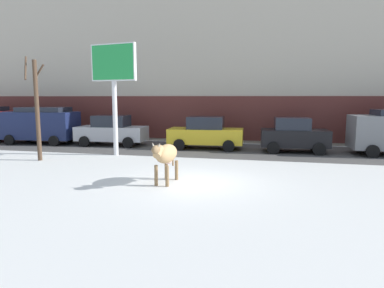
{
  "coord_description": "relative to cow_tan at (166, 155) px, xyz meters",
  "views": [
    {
      "loc": [
        2.56,
        -11.42,
        2.96
      ],
      "look_at": [
        -0.44,
        1.75,
        1.1
      ],
      "focal_mm": 32.19,
      "sensor_mm": 36.0,
      "label": 1
    }
  ],
  "objects": [
    {
      "name": "ground_plane",
      "position": [
        0.89,
        0.32,
        -0.99
      ],
      "size": [
        120.0,
        120.0,
        0.0
      ],
      "primitive_type": "plane",
      "color": "white"
    },
    {
      "name": "road_strip",
      "position": [
        0.89,
        7.83,
        -0.99
      ],
      "size": [
        60.0,
        5.6,
        0.01
      ],
      "primitive_type": "cube",
      "color": "#514F4C",
      "rests_on": "ground"
    },
    {
      "name": "building_facade",
      "position": [
        0.89,
        13.9,
        5.49
      ],
      "size": [
        44.0,
        6.1,
        13.0
      ],
      "color": "#BCB29E",
      "rests_on": "ground"
    },
    {
      "name": "cow_tan",
      "position": [
        0.0,
        0.0,
        0.0
      ],
      "size": [
        0.68,
        1.91,
        1.54
      ],
      "color": "tan",
      "rests_on": "ground"
    },
    {
      "name": "billboard",
      "position": [
        -4.22,
        5.01,
        3.32
      ],
      "size": [
        2.52,
        0.61,
        5.56
      ],
      "color": "silver",
      "rests_on": "ground"
    },
    {
      "name": "car_navy_van",
      "position": [
        -10.74,
        7.95,
        0.25
      ],
      "size": [
        4.69,
        2.3,
        2.32
      ],
      "color": "#19234C",
      "rests_on": "ground"
    },
    {
      "name": "car_silver_sedan",
      "position": [
        -6.0,
        8.22,
        -0.09
      ],
      "size": [
        4.28,
        2.15,
        1.84
      ],
      "color": "#B7BABF",
      "rests_on": "ground"
    },
    {
      "name": "car_yellow_sedan",
      "position": [
        -0.12,
        8.1,
        -0.09
      ],
      "size": [
        4.28,
        2.15,
        1.84
      ],
      "color": "gold",
      "rests_on": "ground"
    },
    {
      "name": "car_black_hatchback",
      "position": [
        4.7,
        7.96,
        -0.07
      ],
      "size": [
        3.58,
        2.06,
        1.86
      ],
      "color": "black",
      "rests_on": "ground"
    },
    {
      "name": "pedestrian_near_billboard",
      "position": [
        6.66,
        11.1,
        -0.11
      ],
      "size": [
        0.36,
        0.24,
        1.73
      ],
      "color": "#282833",
      "rests_on": "ground"
    },
    {
      "name": "pedestrian_by_cars",
      "position": [
        -6.25,
        11.1,
        -0.11
      ],
      "size": [
        0.36,
        0.24,
        1.73
      ],
      "color": "#282833",
      "rests_on": "ground"
    },
    {
      "name": "pedestrian_far_left",
      "position": [
        7.7,
        11.1,
        -0.11
      ],
      "size": [
        0.36,
        0.24,
        1.73
      ],
      "color": "#282833",
      "rests_on": "ground"
    },
    {
      "name": "bare_tree_left_lot",
      "position": [
        -7.06,
        2.81,
        1.48
      ],
      "size": [
        0.91,
        0.91,
        4.8
      ],
      "color": "#4C3828",
      "rests_on": "ground"
    }
  ]
}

